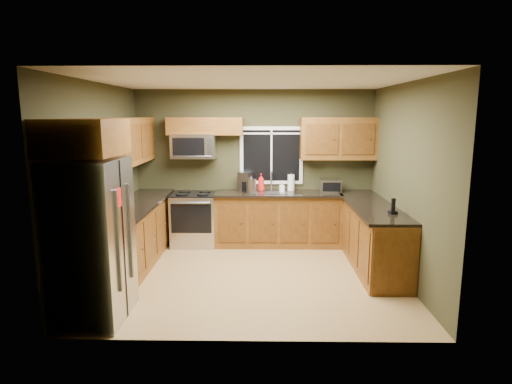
{
  "coord_description": "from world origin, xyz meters",
  "views": [
    {
      "loc": [
        0.15,
        -5.8,
        2.26
      ],
      "look_at": [
        0.05,
        0.35,
        1.15
      ],
      "focal_mm": 30.0,
      "sensor_mm": 36.0,
      "label": 1
    }
  ],
  "objects_px": {
    "range": "(194,219)",
    "toaster_oven": "(330,186)",
    "paper_towel_roll": "(291,183)",
    "soap_bottle_a": "(261,182)",
    "microwave": "(194,146)",
    "soap_bottle_c": "(250,186)",
    "cordless_phone": "(393,209)",
    "soap_bottle_b": "(282,187)",
    "coffee_maker": "(245,182)",
    "kettle": "(251,185)",
    "refrigerator": "(91,240)"
  },
  "relations": [
    {
      "from": "paper_towel_roll",
      "to": "soap_bottle_c",
      "type": "bearing_deg",
      "value": -179.8
    },
    {
      "from": "soap_bottle_a",
      "to": "cordless_phone",
      "type": "relative_size",
      "value": 1.44
    },
    {
      "from": "toaster_oven",
      "to": "coffee_maker",
      "type": "height_order",
      "value": "coffee_maker"
    },
    {
      "from": "kettle",
      "to": "coffee_maker",
      "type": "bearing_deg",
      "value": 115.22
    },
    {
      "from": "refrigerator",
      "to": "range",
      "type": "height_order",
      "value": "refrigerator"
    },
    {
      "from": "toaster_oven",
      "to": "cordless_phone",
      "type": "bearing_deg",
      "value": -70.38
    },
    {
      "from": "range",
      "to": "paper_towel_roll",
      "type": "relative_size",
      "value": 3.02
    },
    {
      "from": "range",
      "to": "microwave",
      "type": "height_order",
      "value": "microwave"
    },
    {
      "from": "paper_towel_roll",
      "to": "soap_bottle_b",
      "type": "relative_size",
      "value": 1.75
    },
    {
      "from": "soap_bottle_c",
      "to": "toaster_oven",
      "type": "bearing_deg",
      "value": -5.86
    },
    {
      "from": "coffee_maker",
      "to": "soap_bottle_b",
      "type": "distance_m",
      "value": 0.65
    },
    {
      "from": "coffee_maker",
      "to": "soap_bottle_a",
      "type": "bearing_deg",
      "value": -4.97
    },
    {
      "from": "coffee_maker",
      "to": "soap_bottle_c",
      "type": "xyz_separation_m",
      "value": [
        0.09,
        0.04,
        -0.08
      ]
    },
    {
      "from": "kettle",
      "to": "soap_bottle_a",
      "type": "distance_m",
      "value": 0.26
    },
    {
      "from": "range",
      "to": "cordless_phone",
      "type": "bearing_deg",
      "value": -28.21
    },
    {
      "from": "soap_bottle_b",
      "to": "range",
      "type": "bearing_deg",
      "value": -178.43
    },
    {
      "from": "refrigerator",
      "to": "cordless_phone",
      "type": "distance_m",
      "value": 3.84
    },
    {
      "from": "refrigerator",
      "to": "soap_bottle_b",
      "type": "height_order",
      "value": "refrigerator"
    },
    {
      "from": "refrigerator",
      "to": "soap_bottle_a",
      "type": "height_order",
      "value": "refrigerator"
    },
    {
      "from": "soap_bottle_b",
      "to": "soap_bottle_c",
      "type": "relative_size",
      "value": 1.11
    },
    {
      "from": "microwave",
      "to": "kettle",
      "type": "height_order",
      "value": "microwave"
    },
    {
      "from": "coffee_maker",
      "to": "kettle",
      "type": "distance_m",
      "value": 0.25
    },
    {
      "from": "paper_towel_roll",
      "to": "soap_bottle_c",
      "type": "distance_m",
      "value": 0.72
    },
    {
      "from": "soap_bottle_c",
      "to": "soap_bottle_b",
      "type": "bearing_deg",
      "value": -16.77
    },
    {
      "from": "toaster_oven",
      "to": "range",
      "type": "bearing_deg",
      "value": -178.44
    },
    {
      "from": "range",
      "to": "soap_bottle_b",
      "type": "bearing_deg",
      "value": 1.57
    },
    {
      "from": "toaster_oven",
      "to": "kettle",
      "type": "xyz_separation_m",
      "value": [
        -1.37,
        -0.12,
        0.03
      ]
    },
    {
      "from": "soap_bottle_b",
      "to": "cordless_phone",
      "type": "relative_size",
      "value": 0.82
    },
    {
      "from": "refrigerator",
      "to": "soap_bottle_c",
      "type": "bearing_deg",
      "value": 60.73
    },
    {
      "from": "microwave",
      "to": "soap_bottle_a",
      "type": "bearing_deg",
      "value": 0.37
    },
    {
      "from": "microwave",
      "to": "cordless_phone",
      "type": "bearing_deg",
      "value": -30.21
    },
    {
      "from": "refrigerator",
      "to": "paper_towel_roll",
      "type": "height_order",
      "value": "refrigerator"
    },
    {
      "from": "toaster_oven",
      "to": "soap_bottle_b",
      "type": "bearing_deg",
      "value": -178.45
    },
    {
      "from": "microwave",
      "to": "coffee_maker",
      "type": "distance_m",
      "value": 1.1
    },
    {
      "from": "paper_towel_roll",
      "to": "range",
      "type": "bearing_deg",
      "value": -172.94
    },
    {
      "from": "soap_bottle_a",
      "to": "soap_bottle_c",
      "type": "relative_size",
      "value": 1.94
    },
    {
      "from": "coffee_maker",
      "to": "soap_bottle_a",
      "type": "relative_size",
      "value": 1.08
    },
    {
      "from": "soap_bottle_b",
      "to": "soap_bottle_c",
      "type": "bearing_deg",
      "value": 163.23
    },
    {
      "from": "refrigerator",
      "to": "soap_bottle_c",
      "type": "distance_m",
      "value": 3.42
    },
    {
      "from": "coffee_maker",
      "to": "paper_towel_roll",
      "type": "relative_size",
      "value": 1.08
    },
    {
      "from": "refrigerator",
      "to": "kettle",
      "type": "height_order",
      "value": "refrigerator"
    },
    {
      "from": "toaster_oven",
      "to": "paper_towel_roll",
      "type": "xyz_separation_m",
      "value": [
        -0.67,
        0.15,
        0.03
      ]
    },
    {
      "from": "microwave",
      "to": "coffee_maker",
      "type": "xyz_separation_m",
      "value": [
        0.89,
        0.03,
        -0.63
      ]
    },
    {
      "from": "range",
      "to": "toaster_oven",
      "type": "distance_m",
      "value": 2.45
    },
    {
      "from": "paper_towel_roll",
      "to": "soap_bottle_a",
      "type": "bearing_deg",
      "value": -172.83
    },
    {
      "from": "soap_bottle_a",
      "to": "soap_bottle_b",
      "type": "relative_size",
      "value": 1.75
    },
    {
      "from": "toaster_oven",
      "to": "paper_towel_roll",
      "type": "height_order",
      "value": "paper_towel_roll"
    },
    {
      "from": "refrigerator",
      "to": "microwave",
      "type": "bearing_deg",
      "value": 76.66
    },
    {
      "from": "coffee_maker",
      "to": "soap_bottle_b",
      "type": "xyz_separation_m",
      "value": [
        0.64,
        -0.13,
        -0.07
      ]
    },
    {
      "from": "kettle",
      "to": "toaster_oven",
      "type": "bearing_deg",
      "value": 5.13
    }
  ]
}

